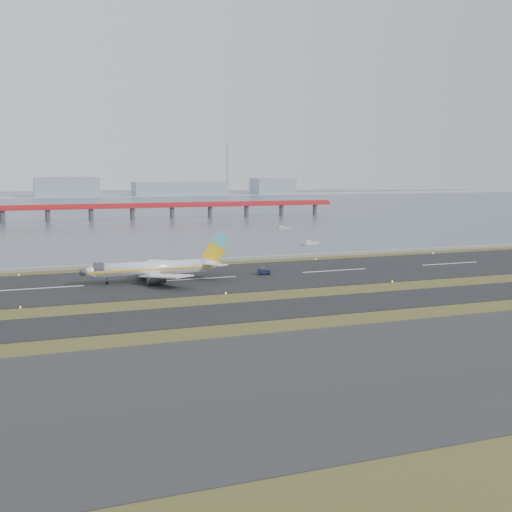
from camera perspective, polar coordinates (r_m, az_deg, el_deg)
The scene contains 12 objects.
ground at distance 142.54m, azimuth -1.76°, elevation -3.94°, with size 1000.00×1000.00×0.00m, color #344719.
apron_strip at distance 93.75m, azimuth 9.32°, elevation -10.13°, with size 1000.00×50.00×0.10m, color #2B2B2D.
taxiway_strip at distance 131.47m, azimuth -0.07°, elevation -4.90°, with size 1000.00×18.00×0.10m, color black.
runway_strip at distance 170.73m, azimuth -5.01°, elevation -2.04°, with size 1000.00×45.00×0.10m, color black.
seawall at distance 199.40m, azimuth -7.33°, elevation -0.56°, with size 1000.00×2.50×1.00m, color gray.
bay_water at distance 594.64m, azimuth -16.26°, elevation 4.49°, with size 1400.00×800.00×1.30m, color #445162.
red_pier at distance 388.31m, azimuth -10.94°, elevation 4.28°, with size 260.00×5.00×10.20m.
far_shoreline at distance 754.87m, azimuth -16.19°, elevation 5.54°, with size 1400.00×80.00×60.50m.
airliner at distance 167.44m, azimuth -8.89°, elevation -1.11°, with size 38.52×32.89×12.80m.
pushback_tug at distance 176.62m, azimuth 0.69°, elevation -1.38°, with size 3.39×2.22×2.05m.
workboat_near at distance 250.75m, azimuth 4.82°, elevation 1.14°, with size 7.93×4.64×1.84m.
workboat_far at distance 318.52m, azimuth 2.46°, elevation 2.51°, with size 7.34×3.40×1.71m.
Camera 1 is at (-44.96, -132.26, 28.32)m, focal length 45.00 mm.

